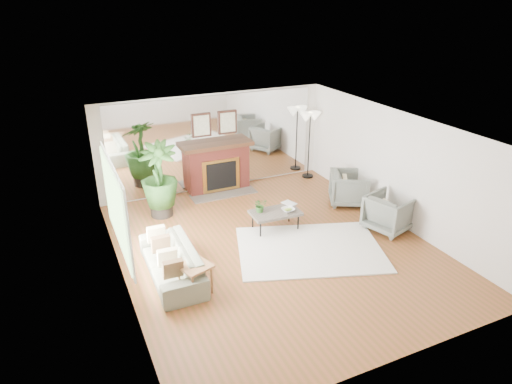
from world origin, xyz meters
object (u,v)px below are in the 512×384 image
sofa (172,261)px  armchair_front (389,213)px  coffee_table (275,213)px  floor_lamp (310,122)px  potted_ficus (159,178)px  side_table (195,270)px  fireplace (218,166)px  armchair_back (349,188)px

sofa → armchair_front: armchair_front is taller
coffee_table → floor_lamp: (2.25, 2.40, 1.18)m
armchair_front → potted_ficus: (-4.33, 2.76, 0.54)m
armchair_front → side_table: (-4.54, -0.47, 0.07)m
fireplace → floor_lamp: (2.60, -0.16, 0.92)m
potted_ficus → armchair_front: bearing=-32.5°
armchair_back → side_table: bearing=142.1°
coffee_table → side_table: side_table is taller
armchair_back → side_table: armchair_back is taller
armchair_back → coffee_table: bearing=130.4°
sofa → floor_lamp: bearing=124.9°
side_table → fireplace: bearing=64.5°
side_table → potted_ficus: (0.20, 3.22, 0.47)m
fireplace → armchair_front: 4.44m
armchair_back → armchair_front: size_ratio=1.00×
sofa → armchair_back: (4.77, 1.26, 0.11)m
armchair_back → potted_ficus: (-4.33, 1.27, 0.54)m
sofa → floor_lamp: (4.77, 3.20, 1.28)m
sofa → potted_ficus: (0.43, 2.53, 0.64)m
side_table → potted_ficus: bearing=86.4°
coffee_table → potted_ficus: bearing=140.4°
fireplace → coffee_table: fireplace is taller
armchair_back → fireplace: bearing=79.8°
coffee_table → armchair_front: size_ratio=1.23×
sofa → floor_lamp: 5.88m
side_table → potted_ficus: size_ratio=0.35×
floor_lamp → armchair_front: bearing=-90.0°
sofa → potted_ficus: 2.64m
armchair_front → sofa: bearing=70.0°
side_table → potted_ficus: potted_ficus is taller
fireplace → armchair_back: bearing=-38.9°
sofa → armchair_back: bearing=105.8°
armchair_front → side_table: size_ratio=1.42×
fireplace → sofa: 4.01m
coffee_table → armchair_front: bearing=-24.6°
fireplace → armchair_front: fireplace is taller
armchair_back → side_table: 4.94m
side_table → sofa: bearing=108.4°
sofa → armchair_back: armchair_back is taller
side_table → floor_lamp: (4.54, 3.90, 1.10)m
sofa → armchair_front: 4.77m
armchair_front → fireplace: bearing=18.6°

